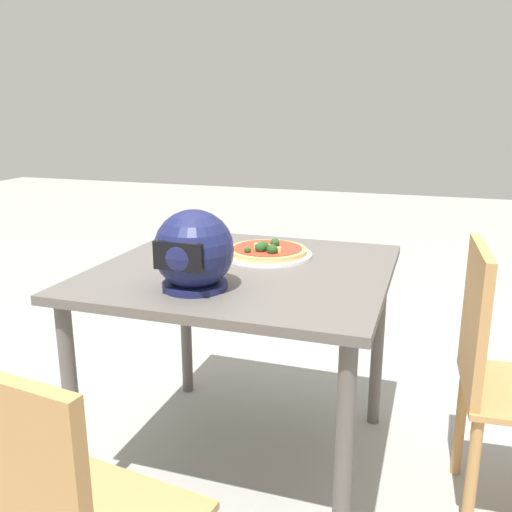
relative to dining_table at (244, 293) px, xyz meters
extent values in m
plane|color=#9E9E99|center=(0.00, 0.00, -0.67)|extent=(14.00, 14.00, 0.00)
cube|color=#5B5651|center=(0.00, 0.00, 0.08)|extent=(0.99, 0.97, 0.03)
cylinder|color=#5B5651|center=(-0.44, -0.42, -0.31)|extent=(0.05, 0.05, 0.74)
cylinder|color=#5B5651|center=(0.44, -0.42, -0.31)|extent=(0.05, 0.05, 0.74)
cylinder|color=#5B5651|center=(-0.44, 0.42, -0.31)|extent=(0.05, 0.05, 0.74)
cylinder|color=#5B5651|center=(0.44, 0.42, -0.31)|extent=(0.05, 0.05, 0.74)
cylinder|color=white|center=(-0.04, -0.16, 0.10)|extent=(0.33, 0.33, 0.01)
cylinder|color=tan|center=(-0.04, -0.16, 0.11)|extent=(0.29, 0.29, 0.02)
cylinder|color=red|center=(-0.04, -0.16, 0.13)|extent=(0.26, 0.26, 0.00)
sphere|color=#234C1E|center=(-0.03, -0.11, 0.14)|extent=(0.04, 0.04, 0.04)
sphere|color=#234C1E|center=(-0.08, -0.09, 0.14)|extent=(0.04, 0.04, 0.04)
sphere|color=#234C1E|center=(0.01, -0.07, 0.13)|extent=(0.03, 0.03, 0.03)
sphere|color=#234C1E|center=(-0.03, -0.12, 0.14)|extent=(0.04, 0.04, 0.04)
sphere|color=#234C1E|center=(-0.05, -0.20, 0.14)|extent=(0.03, 0.03, 0.03)
cylinder|color=#E0D172|center=(0.00, -0.14, 0.14)|extent=(0.03, 0.03, 0.02)
cylinder|color=#E0D172|center=(-0.09, -0.11, 0.14)|extent=(0.02, 0.02, 0.02)
cylinder|color=#E0D172|center=(-0.05, -0.14, 0.13)|extent=(0.02, 0.02, 0.02)
sphere|color=#191E4C|center=(0.06, 0.27, 0.22)|extent=(0.24, 0.24, 0.24)
cylinder|color=#191E4C|center=(0.06, 0.27, 0.10)|extent=(0.20, 0.20, 0.02)
cube|color=black|center=(0.06, 0.37, 0.22)|extent=(0.15, 0.02, 0.08)
cylinder|color=silver|center=(0.28, -0.23, 0.16)|extent=(0.07, 0.07, 0.13)
cube|color=#B7844C|center=(-0.76, 0.00, 0.00)|extent=(0.05, 0.38, 0.45)
cylinder|color=#B7844C|center=(-0.76, -0.17, -0.46)|extent=(0.04, 0.04, 0.43)
cylinder|color=#B7844C|center=(-0.79, 0.17, -0.46)|extent=(0.04, 0.04, 0.43)
cube|color=#B7844C|center=(0.04, 1.12, 0.00)|extent=(0.38, 0.08, 0.45)
camera|label=1|loc=(-0.62, 1.73, 0.63)|focal=38.77mm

